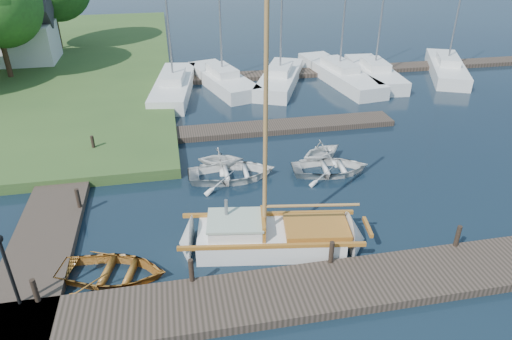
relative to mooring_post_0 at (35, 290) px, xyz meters
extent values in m
plane|color=black|center=(7.50, 5.00, -0.70)|extent=(160.00, 160.00, 0.00)
cube|color=#2D261D|center=(7.50, -1.00, -0.55)|extent=(18.00, 2.20, 0.30)
cube|color=#2D261D|center=(-0.50, 7.00, -0.55)|extent=(2.20, 18.00, 0.30)
cube|color=#2D261D|center=(9.50, 11.50, -0.55)|extent=(14.00, 1.60, 0.30)
cube|color=#2D261D|center=(17.50, 21.00, -0.55)|extent=(30.00, 1.60, 0.30)
cylinder|color=black|center=(0.00, 0.00, 0.00)|extent=(0.16, 0.16, 0.80)
cylinder|color=black|center=(4.50, 0.00, 0.00)|extent=(0.16, 0.16, 0.80)
cylinder|color=black|center=(9.00, 0.00, 0.00)|extent=(0.16, 0.16, 0.80)
cylinder|color=black|center=(13.50, 0.00, 0.00)|extent=(0.16, 0.16, 0.80)
cylinder|color=black|center=(0.50, 5.00, 0.00)|extent=(0.16, 0.16, 0.80)
cylinder|color=black|center=(0.50, 10.00, 0.00)|extent=(0.16, 0.16, 0.80)
cylinder|color=black|center=(-0.50, 0.00, 0.70)|extent=(0.10, 0.10, 2.20)
cube|color=white|center=(7.32, 1.55, -0.47)|extent=(5.25, 2.75, 0.90)
cone|color=white|center=(10.34, 1.08, -0.47)|extent=(1.59, 2.14, 1.96)
cone|color=white|center=(4.41, 2.00, -0.47)|extent=(1.29, 2.09, 1.96)
cube|color=#98501B|center=(7.47, 2.48, 0.04)|extent=(6.14, 1.07, 0.14)
cube|color=#98501B|center=(7.18, 0.62, 0.04)|extent=(6.14, 1.07, 0.14)
cube|color=#98501B|center=(10.68, 1.02, 0.04)|extent=(0.29, 1.11, 0.14)
cube|color=white|center=(6.14, 1.73, 0.20)|extent=(1.99, 1.66, 0.44)
cube|color=#AABEA7|center=(6.14, 1.73, 0.45)|extent=(2.11, 1.78, 0.08)
cube|color=#98501B|center=(7.07, 1.59, 0.28)|extent=(0.33, 1.40, 0.60)
cylinder|color=slate|center=(5.89, 2.08, 0.78)|extent=(0.12, 0.12, 0.60)
cube|color=#98501B|center=(8.90, 1.30, 0.08)|extent=(2.41, 1.82, 0.20)
cylinder|color=olive|center=(7.12, 1.58, 4.18)|extent=(0.14, 0.14, 8.40)
cylinder|color=olive|center=(8.70, 1.33, 0.98)|extent=(3.18, 0.59, 0.10)
imported|color=#98501B|center=(2.02, 0.95, -0.34)|extent=(3.98, 3.28, 0.72)
imported|color=white|center=(6.73, 6.59, -0.30)|extent=(3.91, 2.83, 0.80)
imported|color=white|center=(6.37, 7.69, -0.15)|extent=(2.39, 2.16, 1.10)
imported|color=white|center=(11.19, 6.24, -0.34)|extent=(3.71, 2.81, 0.72)
imported|color=white|center=(11.18, 7.47, -0.10)|extent=(2.93, 2.79, 1.21)
cube|color=white|center=(4.63, 18.69, -0.25)|extent=(3.50, 8.65, 0.90)
cube|color=white|center=(4.63, 18.69, 0.45)|extent=(1.85, 3.13, 0.50)
cube|color=white|center=(7.97, 19.44, -0.25)|extent=(4.25, 8.08, 0.90)
cube|color=white|center=(7.97, 19.44, 0.45)|extent=(2.09, 3.00, 0.50)
cube|color=white|center=(11.94, 18.97, -0.25)|extent=(5.15, 8.11, 0.90)
cube|color=white|center=(11.94, 18.97, 0.45)|extent=(2.38, 3.09, 0.50)
cube|color=white|center=(16.34, 19.21, -0.25)|extent=(3.47, 9.77, 0.90)
cube|color=white|center=(16.34, 19.21, 0.45)|extent=(1.84, 3.50, 0.50)
cube|color=white|center=(18.89, 18.90, -0.25)|extent=(2.76, 7.77, 0.90)
cube|color=white|center=(18.89, 18.90, 0.45)|extent=(1.59, 2.77, 0.50)
cube|color=white|center=(24.71, 19.07, -0.25)|extent=(5.40, 8.48, 0.90)
cube|color=white|center=(24.71, 19.07, 0.45)|extent=(2.47, 3.23, 0.50)
cylinder|color=slate|center=(24.71, 19.07, 4.40)|extent=(0.12, 0.12, 8.40)
cube|color=silver|center=(-6.50, 27.00, 1.20)|extent=(5.00, 4.00, 2.80)
cube|color=#333335|center=(-6.50, 27.00, 3.64)|extent=(5.25, 2.88, 2.88)
cylinder|color=#332114|center=(-6.50, 23.00, 1.51)|extent=(0.36, 0.36, 3.42)
cylinder|color=#332114|center=(-4.50, 31.00, 1.64)|extent=(0.36, 0.36, 3.67)
camera|label=1|loc=(4.37, -10.93, 9.38)|focal=32.00mm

